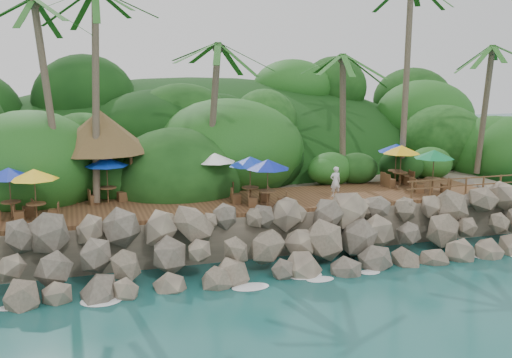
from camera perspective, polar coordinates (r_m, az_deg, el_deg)
name	(u,v)px	position (r m, az deg, el deg)	size (l,w,h in m)	color
ground	(297,281)	(26.45, 3.90, -9.65)	(140.00, 140.00, 0.00)	#19514F
land_base	(213,186)	(40.92, -4.15, -0.68)	(32.00, 25.20, 2.10)	gray
jungle_hill	(191,181)	(48.33, -6.15, -0.17)	(44.80, 28.00, 15.40)	#143811
seawall	(282,243)	(27.85, 2.45, -6.06)	(29.00, 4.00, 2.30)	gray
terrace	(256,202)	(31.24, 0.00, -2.16)	(26.00, 5.00, 0.20)	brown
jungle_foliage	(216,204)	(40.20, -3.80, -2.42)	(44.00, 16.00, 12.00)	#143811
foam_line	(294,278)	(26.70, 3.67, -9.37)	(25.20, 0.80, 0.06)	white
palms	(279,20)	(33.69, 2.22, 14.88)	(31.67, 6.72, 13.17)	brown
palapa	(100,131)	(32.56, -14.59, 4.44)	(5.35, 5.35, 4.60)	brown
dining_clusters	(247,163)	(30.77, -0.88, 1.56)	(23.76, 5.39, 2.37)	brown
railing	(475,184)	(34.34, 20.07, -0.43)	(8.30, 0.10, 1.00)	brown
waiter	(335,182)	(32.05, 7.55, -0.25)	(0.59, 0.39, 1.62)	silver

